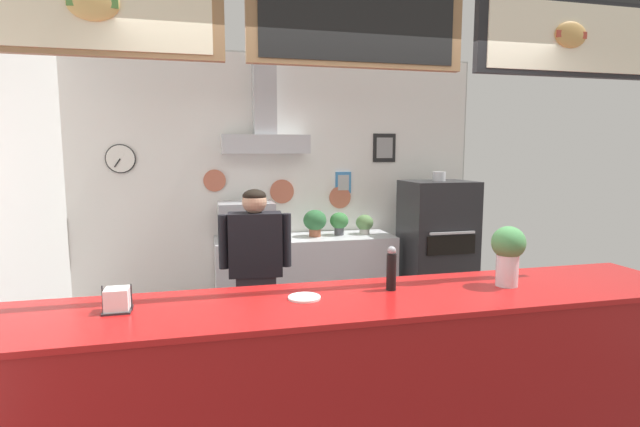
# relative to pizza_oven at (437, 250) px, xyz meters

# --- Properties ---
(ground_plane) EXTENTS (6.03, 6.03, 0.00)m
(ground_plane) POSITION_rel_pizza_oven_xyz_m (-1.63, -1.82, -0.77)
(ground_plane) COLOR #3F3A38
(back_wall_assembly) EXTENTS (4.58, 2.94, 2.93)m
(back_wall_assembly) POSITION_rel_pizza_oven_xyz_m (-1.64, 0.52, 0.79)
(back_wall_assembly) COLOR #9E9E99
(back_wall_assembly) RESTS_ON ground_plane
(service_counter) EXTENTS (4.03, 0.75, 1.05)m
(service_counter) POSITION_rel_pizza_oven_xyz_m (-1.63, -2.30, -0.25)
(service_counter) COLOR maroon
(service_counter) RESTS_ON ground_plane
(back_prep_counter) EXTENTS (1.94, 0.62, 0.93)m
(back_prep_counter) POSITION_rel_pizza_oven_xyz_m (-1.42, 0.29, -0.31)
(back_prep_counter) COLOR silver
(back_prep_counter) RESTS_ON ground_plane
(pizza_oven) EXTENTS (0.72, 0.65, 1.64)m
(pizza_oven) POSITION_rel_pizza_oven_xyz_m (0.00, 0.00, 0.00)
(pizza_oven) COLOR #232326
(pizza_oven) RESTS_ON ground_plane
(shop_worker) EXTENTS (0.59, 0.25, 1.55)m
(shop_worker) POSITION_rel_pizza_oven_xyz_m (-2.08, -0.88, 0.06)
(shop_worker) COLOR #232328
(shop_worker) RESTS_ON ground_plane
(espresso_machine) EXTENTS (0.57, 0.55, 0.40)m
(espresso_machine) POSITION_rel_pizza_oven_xyz_m (-2.06, 0.26, 0.36)
(espresso_machine) COLOR #A3A5AD
(espresso_machine) RESTS_ON back_prep_counter
(potted_oregano) EXTENTS (0.25, 0.25, 0.29)m
(potted_oregano) POSITION_rel_pizza_oven_xyz_m (-1.31, 0.29, 0.33)
(potted_oregano) COLOR #9E563D
(potted_oregano) RESTS_ON back_prep_counter
(potted_basil) EXTENTS (0.20, 0.20, 0.25)m
(potted_basil) POSITION_rel_pizza_oven_xyz_m (-1.03, 0.32, 0.31)
(potted_basil) COLOR #4C4C51
(potted_basil) RESTS_ON back_prep_counter
(potted_thyme) EXTENTS (0.20, 0.20, 0.22)m
(potted_thyme) POSITION_rel_pizza_oven_xyz_m (-0.73, 0.32, 0.28)
(potted_thyme) COLOR beige
(potted_thyme) RESTS_ON back_prep_counter
(potted_rosemary) EXTENTS (0.15, 0.15, 0.21)m
(potted_rosemary) POSITION_rel_pizza_oven_xyz_m (-1.72, 0.30, 0.28)
(potted_rosemary) COLOR #9E563D
(potted_rosemary) RESTS_ON back_prep_counter
(basil_vase) EXTENTS (0.20, 0.20, 0.36)m
(basil_vase) POSITION_rel_pizza_oven_xyz_m (-0.72, -2.29, 0.48)
(basil_vase) COLOR silver
(basil_vase) RESTS_ON service_counter
(condiment_plate) EXTENTS (0.18, 0.18, 0.01)m
(condiment_plate) POSITION_rel_pizza_oven_xyz_m (-1.96, -2.25, 0.28)
(condiment_plate) COLOR white
(condiment_plate) RESTS_ON service_counter
(napkin_holder) EXTENTS (0.14, 0.14, 0.14)m
(napkin_holder) POSITION_rel_pizza_oven_xyz_m (-2.92, -2.24, 0.33)
(napkin_holder) COLOR #262628
(napkin_holder) RESTS_ON service_counter
(pepper_grinder) EXTENTS (0.06, 0.06, 0.26)m
(pepper_grinder) POSITION_rel_pizza_oven_xyz_m (-1.43, -2.21, 0.41)
(pepper_grinder) COLOR black
(pepper_grinder) RESTS_ON service_counter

